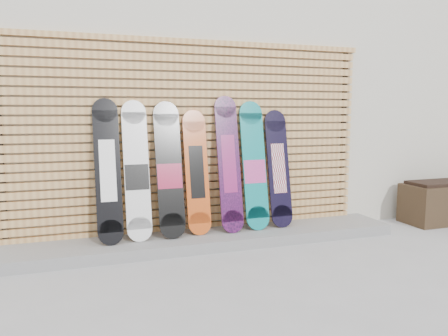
{
  "coord_description": "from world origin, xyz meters",
  "views": [
    {
      "loc": [
        -1.43,
        -3.91,
        1.48
      ],
      "look_at": [
        0.15,
        0.75,
        0.85
      ],
      "focal_mm": 35.0,
      "sensor_mm": 36.0,
      "label": 1
    }
  ],
  "objects_px": {
    "snowboard_1": "(137,171)",
    "snowboard_3": "(197,172)",
    "snowboard_0": "(108,171)",
    "snowboard_5": "(254,166)",
    "snowboard_4": "(229,164)",
    "planter_box": "(448,202)",
    "snowboard_6": "(278,168)",
    "snowboard_2": "(169,170)"
  },
  "relations": [
    {
      "from": "snowboard_1",
      "to": "snowboard_3",
      "type": "xyz_separation_m",
      "value": [
        0.67,
        0.02,
        -0.04
      ]
    },
    {
      "from": "snowboard_0",
      "to": "snowboard_5",
      "type": "distance_m",
      "value": 1.67
    },
    {
      "from": "snowboard_4",
      "to": "snowboard_5",
      "type": "relative_size",
      "value": 1.04
    },
    {
      "from": "snowboard_1",
      "to": "snowboard_3",
      "type": "relative_size",
      "value": 1.08
    },
    {
      "from": "snowboard_3",
      "to": "snowboard_5",
      "type": "xyz_separation_m",
      "value": [
        0.7,
        -0.01,
        0.04
      ]
    },
    {
      "from": "snowboard_4",
      "to": "snowboard_0",
      "type": "bearing_deg",
      "value": -179.24
    },
    {
      "from": "snowboard_0",
      "to": "planter_box",
      "type": "bearing_deg",
      "value": -1.76
    },
    {
      "from": "planter_box",
      "to": "snowboard_3",
      "type": "distance_m",
      "value": 3.53
    },
    {
      "from": "snowboard_4",
      "to": "snowboard_6",
      "type": "distance_m",
      "value": 0.64
    },
    {
      "from": "snowboard_2",
      "to": "snowboard_5",
      "type": "bearing_deg",
      "value": 1.04
    },
    {
      "from": "planter_box",
      "to": "snowboard_6",
      "type": "distance_m",
      "value": 2.53
    },
    {
      "from": "snowboard_4",
      "to": "snowboard_2",
      "type": "bearing_deg",
      "value": -179.12
    },
    {
      "from": "snowboard_5",
      "to": "snowboard_6",
      "type": "distance_m",
      "value": 0.32
    },
    {
      "from": "snowboard_3",
      "to": "snowboard_4",
      "type": "relative_size",
      "value": 0.89
    },
    {
      "from": "snowboard_3",
      "to": "snowboard_6",
      "type": "xyz_separation_m",
      "value": [
        1.01,
        -0.0,
        0.0
      ]
    },
    {
      "from": "snowboard_2",
      "to": "snowboard_6",
      "type": "bearing_deg",
      "value": 1.23
    },
    {
      "from": "snowboard_5",
      "to": "snowboard_0",
      "type": "bearing_deg",
      "value": -179.12
    },
    {
      "from": "snowboard_4",
      "to": "snowboard_6",
      "type": "xyz_separation_m",
      "value": [
        0.64,
        0.02,
        -0.08
      ]
    },
    {
      "from": "planter_box",
      "to": "snowboard_1",
      "type": "relative_size",
      "value": 0.84
    },
    {
      "from": "snowboard_0",
      "to": "snowboard_3",
      "type": "height_order",
      "value": "snowboard_0"
    },
    {
      "from": "planter_box",
      "to": "snowboard_1",
      "type": "distance_m",
      "value": 4.19
    },
    {
      "from": "snowboard_3",
      "to": "snowboard_5",
      "type": "relative_size",
      "value": 0.93
    },
    {
      "from": "snowboard_0",
      "to": "snowboard_6",
      "type": "xyz_separation_m",
      "value": [
        1.99,
        0.04,
        -0.06
      ]
    },
    {
      "from": "snowboard_6",
      "to": "planter_box",
      "type": "bearing_deg",
      "value": -4.0
    },
    {
      "from": "snowboard_5",
      "to": "snowboard_6",
      "type": "relative_size",
      "value": 1.07
    },
    {
      "from": "snowboard_1",
      "to": "planter_box",
      "type": "bearing_deg",
      "value": -2.09
    },
    {
      "from": "snowboard_6",
      "to": "snowboard_5",
      "type": "bearing_deg",
      "value": -178.17
    },
    {
      "from": "snowboard_0",
      "to": "snowboard_2",
      "type": "bearing_deg",
      "value": 0.63
    },
    {
      "from": "snowboard_5",
      "to": "snowboard_4",
      "type": "bearing_deg",
      "value": -178.61
    },
    {
      "from": "planter_box",
      "to": "snowboard_4",
      "type": "distance_m",
      "value": 3.17
    },
    {
      "from": "snowboard_2",
      "to": "snowboard_5",
      "type": "relative_size",
      "value": 0.99
    },
    {
      "from": "planter_box",
      "to": "snowboard_2",
      "type": "height_order",
      "value": "snowboard_2"
    },
    {
      "from": "snowboard_1",
      "to": "snowboard_2",
      "type": "height_order",
      "value": "snowboard_1"
    },
    {
      "from": "snowboard_5",
      "to": "snowboard_3",
      "type": "bearing_deg",
      "value": 179.01
    },
    {
      "from": "planter_box",
      "to": "snowboard_4",
      "type": "xyz_separation_m",
      "value": [
        -3.1,
        0.15,
        0.62
      ]
    },
    {
      "from": "snowboard_0",
      "to": "snowboard_6",
      "type": "distance_m",
      "value": 1.99
    },
    {
      "from": "planter_box",
      "to": "snowboard_1",
      "type": "bearing_deg",
      "value": 177.91
    },
    {
      "from": "snowboard_0",
      "to": "snowboard_2",
      "type": "height_order",
      "value": "snowboard_0"
    },
    {
      "from": "snowboard_4",
      "to": "snowboard_5",
      "type": "height_order",
      "value": "snowboard_4"
    },
    {
      "from": "snowboard_1",
      "to": "snowboard_6",
      "type": "bearing_deg",
      "value": 0.72
    },
    {
      "from": "snowboard_2",
      "to": "snowboard_4",
      "type": "xyz_separation_m",
      "value": [
        0.7,
        0.01,
        0.04
      ]
    },
    {
      "from": "snowboard_1",
      "to": "snowboard_4",
      "type": "xyz_separation_m",
      "value": [
        1.05,
        0.0,
        0.04
      ]
    }
  ]
}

